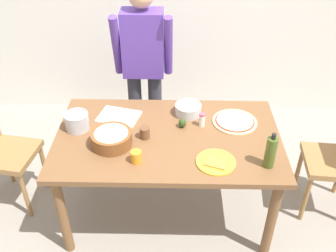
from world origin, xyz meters
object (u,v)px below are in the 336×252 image
Objects in this scene: person_cook at (144,64)px; steel_pot at (77,121)px; olive_oil_bottle at (271,152)px; pizza_raw_on_board at (235,121)px; popcorn_bowl at (112,137)px; salt_shaker at (202,120)px; cup_small_brown at (145,133)px; cup_orange at (136,157)px; avocado at (182,123)px; cutting_board_white at (119,116)px; mixing_bowl_steel at (188,109)px; dining_table at (168,146)px; plate_with_slice at (216,162)px.

person_cook is 0.82m from steel_pot.
pizza_raw_on_board is at bearing 108.14° from olive_oil_bottle.
salt_shaker is at bearing 20.54° from popcorn_bowl.
cup_small_brown is at bearing -85.59° from person_cook.
pizza_raw_on_board is 3.89× the size of cup_small_brown.
pizza_raw_on_board is 3.89× the size of cup_orange.
cup_small_brown is 1.21× the size of avocado.
cutting_board_white is (-0.18, 0.51, -0.04)m from cup_orange.
cutting_board_white is (-0.87, 0.05, -0.00)m from pizza_raw_on_board.
salt_shaker is (0.10, -0.16, 0.01)m from mixing_bowl_steel.
popcorn_bowl is 0.93× the size of cutting_board_white.
olive_oil_bottle is 1.48× the size of steel_pot.
pizza_raw_on_board is at bearing 10.68° from salt_shaker.
cutting_board_white is at bearing 152.79° from olive_oil_bottle.
dining_table is 9.22× the size of steel_pot.
olive_oil_bottle reaches higher than salt_shaker.
plate_with_slice is 1.50× the size of steel_pot.
olive_oil_bottle is 3.66× the size of avocado.
person_cook is at bearing 106.33° from dining_table.
plate_with_slice is (0.32, -0.29, 0.10)m from dining_table.
popcorn_bowl reaches higher than plate_with_slice.
olive_oil_bottle is 1.36m from steel_pot.
dining_table is 0.37m from cup_orange.
mixing_bowl_steel is at bearing 58.60° from cup_orange.
cup_small_brown is at bearing 20.42° from popcorn_bowl.
avocado is (0.10, 0.11, 0.13)m from dining_table.
steel_pot reaches higher than popcorn_bowl.
cup_orange is 0.26m from cup_small_brown.
cup_orange is at bearing -121.40° from mixing_bowl_steel.
cup_small_brown is at bearing -163.03° from pizza_raw_on_board.
cup_small_brown is at bearing -49.20° from cutting_board_white.
mixing_bowl_steel is (0.15, 0.29, 0.13)m from dining_table.
person_cook is at bearing 79.45° from popcorn_bowl.
cup_small_brown reaches higher than pizza_raw_on_board.
person_cook is 0.89m from popcorn_bowl.
dining_table is 6.15× the size of plate_with_slice.
pizza_raw_on_board is 0.40m from avocado.
plate_with_slice reaches higher than cutting_board_white.
avocado is (0.33, -0.65, -0.14)m from person_cook.
salt_shaker is 1.51× the size of avocado.
mixing_bowl_steel is (0.53, 0.39, -0.02)m from popcorn_bowl.
pizza_raw_on_board is at bearing -17.47° from mixing_bowl_steel.
olive_oil_bottle reaches higher than cup_small_brown.
olive_oil_bottle reaches higher than pizza_raw_on_board.
popcorn_bowl is at bearing 169.23° from olive_oil_bottle.
mixing_bowl_steel is 0.44m from cup_small_brown.
cutting_board_white is at bearing 143.64° from plate_with_slice.
avocado is (-0.05, -0.18, -0.01)m from mixing_bowl_steel.
mixing_bowl_steel is 0.67m from cup_orange.
mixing_bowl_steel is 0.83m from steel_pot.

